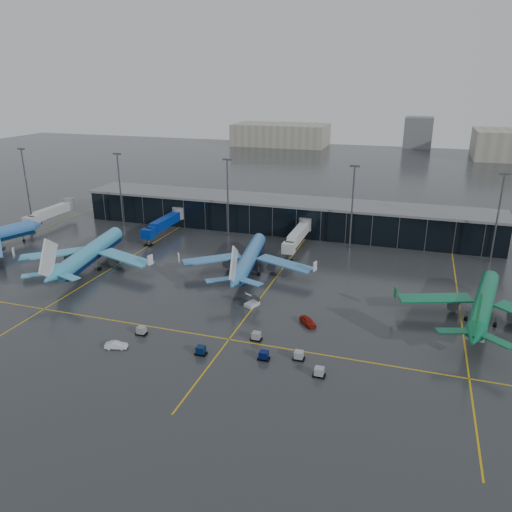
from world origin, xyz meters
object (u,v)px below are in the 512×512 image
(airliner_aer_lingus, at_px, (485,292))
(mobile_airstair, at_px, (252,303))
(airliner_arkefly, at_px, (90,243))
(airliner_klm_near, at_px, (249,249))
(service_van_white, at_px, (116,345))
(service_van_red, at_px, (308,321))
(baggage_carts, at_px, (244,350))

(airliner_aer_lingus, bearing_deg, mobile_airstair, -159.42)
(airliner_arkefly, height_order, airliner_klm_near, airliner_arkefly)
(airliner_arkefly, height_order, service_van_white, airliner_arkefly)
(service_van_red, xyz_separation_m, service_van_white, (-33.29, -21.19, -0.11))
(mobile_airstair, bearing_deg, service_van_white, -103.48)
(airliner_arkefly, xyz_separation_m, airliner_aer_lingus, (99.65, -1.20, -0.53))
(mobile_airstair, distance_m, service_van_white, 32.51)
(baggage_carts, height_order, mobile_airstair, mobile_airstair)
(mobile_airstair, height_order, service_van_white, mobile_airstair)
(baggage_carts, bearing_deg, service_van_white, -166.20)
(airliner_klm_near, bearing_deg, service_van_red, -57.25)
(airliner_arkefly, height_order, mobile_airstair, airliner_arkefly)
(airliner_klm_near, xyz_separation_m, service_van_red, (21.65, -25.04, -5.73))
(baggage_carts, relative_size, service_van_white, 9.17)
(service_van_white, bearing_deg, mobile_airstair, -52.53)
(airliner_arkefly, bearing_deg, service_van_white, -59.22)
(mobile_airstair, bearing_deg, airliner_arkefly, -168.93)
(airliner_aer_lingus, bearing_deg, airliner_klm_near, 179.54)
(airliner_arkefly, bearing_deg, baggage_carts, -38.47)
(airliner_klm_near, height_order, baggage_carts, airliner_klm_near)
(mobile_airstair, bearing_deg, airliner_aer_lingus, 32.39)
(service_van_red, bearing_deg, airliner_klm_near, 88.85)
(airliner_aer_lingus, distance_m, service_van_red, 38.43)
(airliner_klm_near, bearing_deg, mobile_airstair, -77.69)
(airliner_arkefly, xyz_separation_m, baggage_carts, (55.29, -30.37, -6.25))
(airliner_arkefly, height_order, airliner_aer_lingus, airliner_arkefly)
(baggage_carts, bearing_deg, airliner_klm_near, 107.45)
(airliner_arkefly, distance_m, baggage_carts, 63.40)
(mobile_airstair, relative_size, service_van_red, 0.79)
(airliner_klm_near, bearing_deg, service_van_white, -112.24)
(airliner_arkefly, relative_size, airliner_aer_lingus, 1.08)
(airliner_arkefly, distance_m, service_van_red, 66.34)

